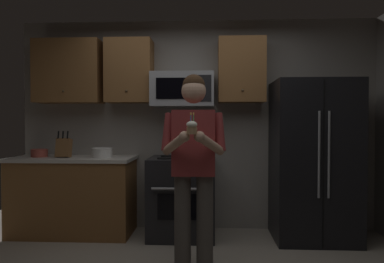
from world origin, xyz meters
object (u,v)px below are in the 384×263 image
at_px(microwave, 183,90).
at_px(cupcake, 192,127).
at_px(oven_range, 182,197).
at_px(refrigerator, 314,160).
at_px(bowl_small_colored, 39,153).
at_px(person, 194,160).
at_px(knife_block, 64,148).
at_px(bowl_large_white, 102,152).

distance_m(microwave, cupcake, 1.50).
relative_size(oven_range, cupcake, 5.36).
distance_m(refrigerator, bowl_small_colored, 3.21).
height_order(refrigerator, person, refrigerator).
bearing_deg(person, knife_block, 148.89).
xyz_separation_m(oven_range, refrigerator, (1.50, -0.04, 0.44)).
bearing_deg(bowl_large_white, knife_block, -177.84).
height_order(knife_block, person, person).
bearing_deg(cupcake, oven_range, 97.85).
xyz_separation_m(knife_block, person, (1.57, -0.95, -0.04)).
distance_m(microwave, person, 1.33).
xyz_separation_m(microwave, refrigerator, (1.50, -0.16, -0.82)).
bearing_deg(bowl_small_colored, person, -27.73).
bearing_deg(cupcake, microwave, 97.20).
bearing_deg(bowl_large_white, bowl_small_colored, 178.05).
xyz_separation_m(oven_range, microwave, (0.00, 0.12, 1.26)).
bearing_deg(microwave, bowl_large_white, -172.03).
bearing_deg(person, refrigerator, 35.42).
bearing_deg(bowl_large_white, person, -40.77).
bearing_deg(refrigerator, bowl_small_colored, 179.05).
bearing_deg(bowl_small_colored, refrigerator, -0.95).
distance_m(oven_range, bowl_small_colored, 1.78).
xyz_separation_m(refrigerator, person, (-1.32, -0.94, 0.10)).
height_order(knife_block, bowl_small_colored, knife_block).
height_order(refrigerator, bowl_small_colored, refrigerator).
height_order(bowl_small_colored, person, person).
xyz_separation_m(refrigerator, cupcake, (-1.32, -1.27, 0.39)).
distance_m(refrigerator, person, 1.62).
bearing_deg(knife_block, oven_range, 1.21).
height_order(refrigerator, cupcake, refrigerator).
distance_m(microwave, refrigerator, 1.72).
bearing_deg(knife_block, person, -31.11).
bearing_deg(oven_range, person, -79.56).
relative_size(refrigerator, knife_block, 5.63).
height_order(knife_block, bowl_large_white, knife_block).
bearing_deg(microwave, knife_block, -173.90).
bearing_deg(person, cupcake, -90.00).
bearing_deg(refrigerator, oven_range, 178.50).
relative_size(oven_range, bowl_small_colored, 4.67).
distance_m(bowl_large_white, cupcake, 1.74).
bearing_deg(knife_block, bowl_large_white, 2.16).
relative_size(person, cupcake, 10.13).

